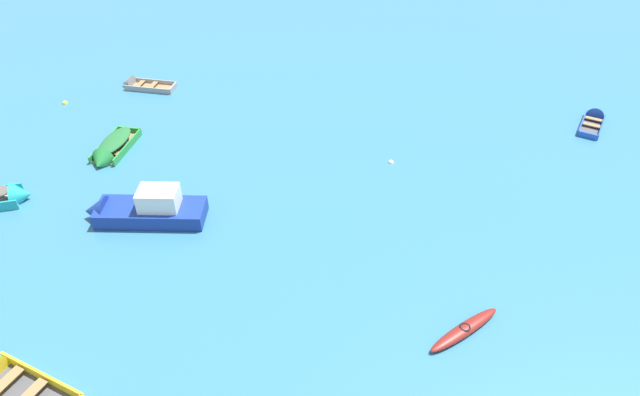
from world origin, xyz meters
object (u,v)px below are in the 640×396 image
object	(u,v)px
mooring_buoy_near_foreground	(391,163)
rowboat_yellow_near_camera	(5,383)
kayak_maroon_midfield_right	(464,329)
mooring_buoy_outer_edge	(65,103)
rowboat_grey_near_left	(137,85)
motor_launch_deep_blue_outer_left	(142,209)
rowboat_green_back_row_center	(110,150)
rowboat_blue_far_right	(594,119)

from	to	relation	value
mooring_buoy_near_foreground	rowboat_yellow_near_camera	bearing A→B (deg)	-130.33
kayak_maroon_midfield_right	mooring_buoy_near_foreground	distance (m)	11.41
kayak_maroon_midfield_right	mooring_buoy_outer_edge	distance (m)	27.95
mooring_buoy_near_foreground	mooring_buoy_outer_edge	world-z (taller)	mooring_buoy_outer_edge
rowboat_grey_near_left	mooring_buoy_outer_edge	bearing A→B (deg)	-144.28
motor_launch_deep_blue_outer_left	kayak_maroon_midfield_right	xyz separation A→B (m)	(14.26, -5.11, -0.40)
rowboat_green_back_row_center	rowboat_grey_near_left	distance (m)	8.21
motor_launch_deep_blue_outer_left	rowboat_green_back_row_center	distance (m)	6.24
mooring_buoy_near_foreground	rowboat_blue_far_right	bearing A→B (deg)	25.74
rowboat_green_back_row_center	rowboat_grey_near_left	size ratio (longest dim) A/B	1.07
rowboat_grey_near_left	mooring_buoy_outer_edge	distance (m)	4.57
rowboat_yellow_near_camera	rowboat_green_back_row_center	bearing A→B (deg)	99.20
mooring_buoy_outer_edge	mooring_buoy_near_foreground	bearing A→B (deg)	-12.30
mooring_buoy_near_foreground	mooring_buoy_outer_edge	bearing A→B (deg)	167.70
rowboat_grey_near_left	rowboat_yellow_near_camera	size ratio (longest dim) A/B	0.79
motor_launch_deep_blue_outer_left	rowboat_blue_far_right	xyz separation A→B (m)	(23.45, 11.74, -0.40)
motor_launch_deep_blue_outer_left	rowboat_blue_far_right	distance (m)	26.23
mooring_buoy_near_foreground	mooring_buoy_outer_edge	distance (m)	20.93
rowboat_grey_near_left	mooring_buoy_outer_edge	xyz separation A→B (m)	(-3.71, -2.67, -0.17)
mooring_buoy_outer_edge	kayak_maroon_midfield_right	bearing A→B (deg)	-33.74
kayak_maroon_midfield_right	mooring_buoy_near_foreground	world-z (taller)	kayak_maroon_midfield_right
motor_launch_deep_blue_outer_left	kayak_maroon_midfield_right	distance (m)	15.15
motor_launch_deep_blue_outer_left	rowboat_green_back_row_center	size ratio (longest dim) A/B	1.44
rowboat_blue_far_right	kayak_maroon_midfield_right	world-z (taller)	rowboat_blue_far_right
motor_launch_deep_blue_outer_left	rowboat_yellow_near_camera	distance (m)	9.29
rowboat_blue_far_right	kayak_maroon_midfield_right	bearing A→B (deg)	-118.63
mooring_buoy_near_foreground	mooring_buoy_outer_edge	size ratio (longest dim) A/B	0.89
rowboat_blue_far_right	mooring_buoy_outer_edge	bearing A→B (deg)	-177.67
rowboat_yellow_near_camera	mooring_buoy_near_foreground	xyz separation A→B (m)	(12.86, 15.14, -0.25)
kayak_maroon_midfield_right	rowboat_yellow_near_camera	world-z (taller)	rowboat_yellow_near_camera
rowboat_blue_far_right	kayak_maroon_midfield_right	size ratio (longest dim) A/B	1.14
rowboat_grey_near_left	rowboat_blue_far_right	world-z (taller)	rowboat_grey_near_left
motor_launch_deep_blue_outer_left	rowboat_blue_far_right	size ratio (longest dim) A/B	1.69
rowboat_grey_near_left	kayak_maroon_midfield_right	world-z (taller)	rowboat_grey_near_left
motor_launch_deep_blue_outer_left	kayak_maroon_midfield_right	world-z (taller)	motor_launch_deep_blue_outer_left
rowboat_grey_near_left	rowboat_yellow_near_camera	distance (m)	22.61
motor_launch_deep_blue_outer_left	mooring_buoy_near_foreground	size ratio (longest dim) A/B	18.97
motor_launch_deep_blue_outer_left	mooring_buoy_outer_edge	distance (m)	13.77
kayak_maroon_midfield_right	mooring_buoy_outer_edge	xyz separation A→B (m)	(-23.25, 15.52, -0.16)
motor_launch_deep_blue_outer_left	rowboat_grey_near_left	size ratio (longest dim) A/B	1.53
rowboat_yellow_near_camera	mooring_buoy_near_foreground	bearing A→B (deg)	49.67
rowboat_blue_far_right	motor_launch_deep_blue_outer_left	bearing A→B (deg)	-153.41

